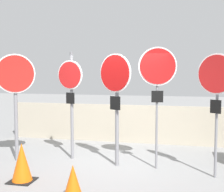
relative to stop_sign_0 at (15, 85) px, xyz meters
name	(u,v)px	position (x,y,z in m)	size (l,w,h in m)	color
ground_plane	(112,165)	(2.27, 0.16, -1.80)	(40.00, 40.00, 0.00)	gray
fence_back	(129,124)	(2.27, 2.49, -1.24)	(7.40, 0.12, 1.12)	#A89E89
stop_sign_0	(15,85)	(0.00, 0.00, 0.00)	(0.77, 0.53, 2.52)	slate
stop_sign_1	(71,88)	(1.20, 0.44, -0.08)	(0.67, 0.22, 2.58)	slate
stop_sign_2	(116,87)	(2.36, 0.13, -0.04)	(0.77, 0.41, 2.51)	slate
stop_sign_3	(158,75)	(3.28, 0.11, 0.24)	(0.81, 0.21, 2.64)	slate
stop_sign_4	(216,84)	(4.44, -0.21, 0.07)	(0.69, 0.45, 2.47)	slate
traffic_cone_0	(73,184)	(2.11, -1.95, -1.49)	(0.43, 0.43, 0.63)	black
traffic_cone_1	(22,162)	(0.80, -1.23, -1.43)	(0.47, 0.47, 0.75)	black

